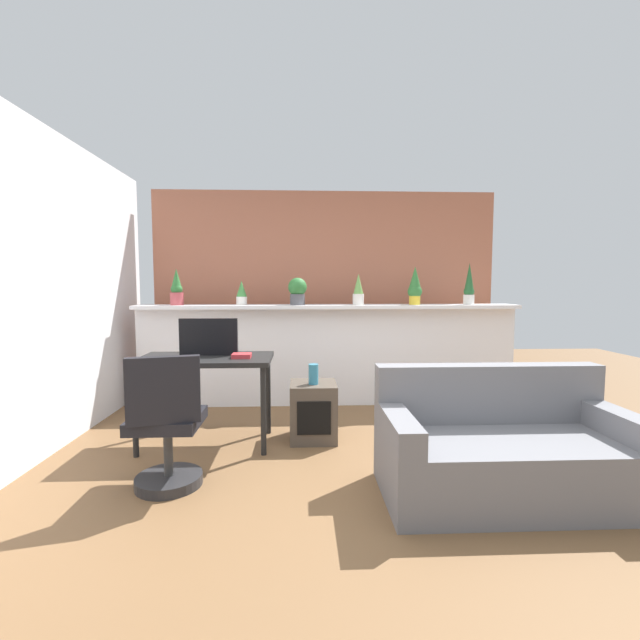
% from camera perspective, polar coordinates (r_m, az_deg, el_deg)
% --- Properties ---
extents(ground_plane, '(12.00, 12.00, 0.00)m').
position_cam_1_polar(ground_plane, '(3.10, 3.55, -21.14)').
color(ground_plane, brown).
extents(divider_wall, '(4.20, 0.16, 1.09)m').
position_cam_1_polar(divider_wall, '(4.85, 1.09, -4.86)').
color(divider_wall, white).
rests_on(divider_wall, ground).
extents(plant_shelf, '(4.20, 0.37, 0.04)m').
position_cam_1_polar(plant_shelf, '(4.75, 1.13, 1.80)').
color(plant_shelf, white).
rests_on(plant_shelf, divider_wall).
extents(brick_wall_behind, '(4.20, 0.10, 2.50)m').
position_cam_1_polar(brick_wall_behind, '(5.38, 0.70, 3.61)').
color(brick_wall_behind, '#AD664C').
rests_on(brick_wall_behind, ground).
extents(side_wall_left, '(0.12, 4.40, 2.60)m').
position_cam_1_polar(side_wall_left, '(3.78, -35.42, 3.07)').
color(side_wall_left, white).
rests_on(side_wall_left, ground).
extents(potted_plant_0, '(0.14, 0.14, 0.40)m').
position_cam_1_polar(potted_plant_0, '(4.90, -18.56, 3.87)').
color(potted_plant_0, '#B7474C').
rests_on(potted_plant_0, plant_shelf).
extents(potted_plant_1, '(0.12, 0.12, 0.27)m').
position_cam_1_polar(potted_plant_1, '(4.81, -10.41, 3.57)').
color(potted_plant_1, silver).
rests_on(potted_plant_1, plant_shelf).
extents(potted_plant_2, '(0.21, 0.21, 0.30)m').
position_cam_1_polar(potted_plant_2, '(4.72, -3.02, 3.97)').
color(potted_plant_2, '#4C4C51').
rests_on(potted_plant_2, plant_shelf).
extents(potted_plant_3, '(0.12, 0.12, 0.34)m').
position_cam_1_polar(potted_plant_3, '(4.75, 5.13, 3.97)').
color(potted_plant_3, silver).
rests_on(potted_plant_3, plant_shelf).
extents(potted_plant_4, '(0.16, 0.16, 0.42)m').
position_cam_1_polar(potted_plant_4, '(4.87, 12.53, 4.37)').
color(potted_plant_4, gold).
rests_on(potted_plant_4, plant_shelf).
extents(potted_plant_5, '(0.12, 0.12, 0.47)m').
position_cam_1_polar(potted_plant_5, '(5.10, 19.25, 4.27)').
color(potted_plant_5, silver).
rests_on(potted_plant_5, plant_shelf).
extents(desk, '(1.10, 0.60, 0.75)m').
position_cam_1_polar(desk, '(3.73, -14.98, -6.05)').
color(desk, black).
rests_on(desk, ground).
extents(tv_monitor, '(0.49, 0.04, 0.32)m').
position_cam_1_polar(tv_monitor, '(3.77, -14.62, -2.19)').
color(tv_monitor, black).
rests_on(tv_monitor, desk).
extents(office_chair, '(0.48, 0.49, 0.91)m').
position_cam_1_polar(office_chair, '(3.06, -19.73, -13.87)').
color(office_chair, '#262628').
rests_on(office_chair, ground).
extents(side_cube_shelf, '(0.40, 0.41, 0.50)m').
position_cam_1_polar(side_cube_shelf, '(3.82, -0.90, -12.06)').
color(side_cube_shelf, '#4C4238').
rests_on(side_cube_shelf, ground).
extents(vase_on_shelf, '(0.08, 0.08, 0.17)m').
position_cam_1_polar(vase_on_shelf, '(3.70, -0.88, -7.23)').
color(vase_on_shelf, teal).
rests_on(vase_on_shelf, side_cube_shelf).
extents(book_on_desk, '(0.15, 0.13, 0.04)m').
position_cam_1_polar(book_on_desk, '(3.60, -10.40, -4.70)').
color(book_on_desk, '#B22D33').
rests_on(book_on_desk, desk).
extents(couch, '(1.56, 0.76, 0.80)m').
position_cam_1_polar(couch, '(3.11, 23.20, -15.76)').
color(couch, slate).
rests_on(couch, ground).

